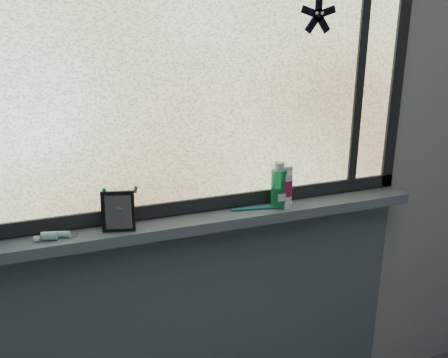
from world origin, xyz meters
TOP-DOWN VIEW (x-y plane):
  - wall_back at (0.00, 1.30)m, footprint 3.00×0.01m
  - windowsill at (0.00, 1.23)m, footprint 1.62×0.14m
  - sill_apron at (0.00, 1.29)m, footprint 1.62×0.02m
  - window_pane at (0.00, 1.28)m, footprint 1.50×0.01m
  - frame_bottom at (0.00, 1.28)m, footprint 1.60×0.03m
  - frame_right at (0.78, 1.28)m, footprint 0.05×0.03m
  - frame_mullion at (0.60, 1.28)m, footprint 0.03×0.03m
  - starfish_sticker at (0.40, 1.27)m, footprint 0.15×0.02m
  - vanity_mirror at (-0.36, 1.21)m, footprint 0.12×0.08m
  - toothpaste_tube at (-0.57, 1.21)m, footprint 0.17×0.07m
  - toothbrush_cup at (-0.35, 1.23)m, footprint 0.08×0.08m
  - toothbrush_lying at (0.15, 1.22)m, footprint 0.23×0.06m
  - mouthwash_bottle at (0.24, 1.22)m, footprint 0.08×0.08m
  - cream_tube at (0.27, 1.21)m, footprint 0.05×0.05m

SIDE VIEW (x-z plane):
  - sill_apron at x=0.00m, z-range 0.00..0.98m
  - windowsill at x=0.00m, z-range 0.98..1.02m
  - toothbrush_lying at x=0.15m, z-range 1.02..1.04m
  - toothpaste_tube at x=-0.57m, z-range 1.02..1.05m
  - frame_bottom at x=0.00m, z-range 1.02..1.07m
  - toothbrush_cup at x=-0.35m, z-range 1.02..1.11m
  - vanity_mirror at x=-0.36m, z-range 1.02..1.16m
  - cream_tube at x=0.27m, z-range 1.05..1.16m
  - mouthwash_bottle at x=0.24m, z-range 1.04..1.18m
  - wall_back at x=0.00m, z-range 0.00..2.50m
  - frame_right at x=0.78m, z-range 0.98..2.08m
  - window_pane at x=0.00m, z-range 1.03..2.03m
  - frame_mullion at x=0.60m, z-range 1.03..2.03m
  - starfish_sticker at x=0.40m, z-range 1.65..1.79m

